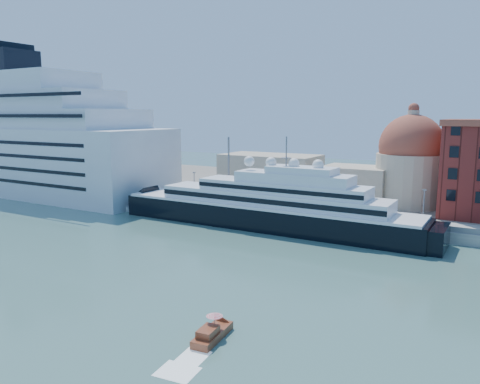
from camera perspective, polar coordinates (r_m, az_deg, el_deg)
The scene contains 9 objects.
ground at distance 90.01m, azimuth -1.53°, elevation -7.61°, with size 400.00×400.00×0.00m, color #3B675F.
quay at distance 119.02m, azimuth 7.13°, elevation -2.83°, with size 180.00×10.00×2.50m, color gray.
land at distance 156.98m, azimuth 13.04°, elevation -0.12°, with size 260.00×72.00×2.00m, color slate.
quay_fence at distance 114.59m, azimuth 6.26°, elevation -2.35°, with size 180.00×0.10×1.20m, color slate.
superyacht at distance 111.48m, azimuth 1.80°, elevation -1.97°, with size 84.16×11.67×25.15m.
service_barge at distance 135.59m, azimuth -14.73°, elevation -1.82°, with size 10.82×5.56×2.32m.
water_taxi at distance 57.90m, azimuth -3.46°, elevation -16.80°, with size 3.02×7.05×3.25m.
church at distance 137.39m, azimuth 13.58°, elevation 2.70°, with size 66.00×18.00×25.50m.
lamp_posts at distance 121.45m, azimuth 1.38°, elevation 1.60°, with size 120.80×2.40×18.00m.
Camera 1 is at (45.41, -73.11, 26.34)m, focal length 35.00 mm.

